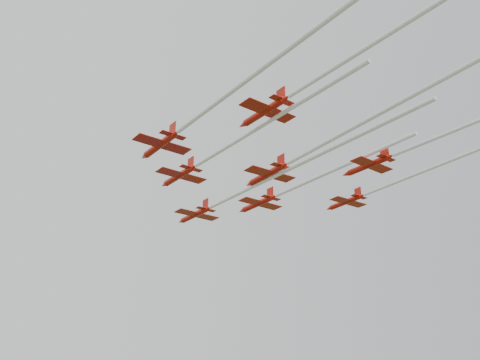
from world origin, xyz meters
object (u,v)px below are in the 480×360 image
object	(u,v)px
jet_lead	(241,192)
jet_row4_right	(465,126)
jet_row2_right	(286,191)
jet_row3_right	(427,170)
jet_row4_left	(343,62)
jet_row2_left	(213,155)
jet_row3_mid	(344,133)
jet_row3_left	(198,117)

from	to	relation	value
jet_lead	jet_row4_right	bearing A→B (deg)	-75.56
jet_row2_right	jet_row3_right	bearing A→B (deg)	-64.83
jet_row2_right	jet_row4_left	bearing A→B (deg)	-120.81
jet_row2_left	jet_lead	bearing A→B (deg)	27.71
jet_row3_mid	jet_row2_left	bearing A→B (deg)	114.04
jet_lead	jet_row3_mid	size ratio (longest dim) A/B	0.90
jet_row3_right	jet_row4_left	bearing A→B (deg)	-159.83
jet_row3_mid	jet_row4_right	size ratio (longest dim) A/B	1.12
jet_row2_right	jet_row3_mid	xyz separation A→B (m)	(-2.56, -26.28, -0.87)
jet_row3_right	jet_row3_mid	bearing A→B (deg)	-176.28
jet_row3_left	jet_row4_left	distance (m)	21.11
jet_row3_left	jet_row4_left	xyz separation A→B (m)	(14.80, -14.79, 2.78)
jet_row2_left	jet_row3_right	xyz separation A→B (m)	(34.78, -11.42, -2.30)
jet_row2_left	jet_row3_left	xyz separation A→B (m)	(-7.04, -15.82, -2.28)
jet_row3_right	jet_row4_left	world-z (taller)	jet_row4_left
jet_row2_right	jet_row4_right	bearing A→B (deg)	-87.40
jet_row3_mid	jet_row4_left	world-z (taller)	jet_row4_left
jet_row2_left	jet_row3_mid	distance (m)	23.57
jet_lead	jet_row3_left	world-z (taller)	jet_row3_left
jet_row2_left	jet_row4_right	size ratio (longest dim) A/B	0.82
jet_row2_right	jet_row4_right	world-z (taller)	jet_row2_right
jet_row3_right	jet_row4_right	distance (m)	16.13
jet_row3_mid	jet_row3_right	bearing A→B (deg)	4.34
jet_row3_left	jet_row4_right	bearing A→B (deg)	-33.24
jet_lead	jet_row2_left	xyz separation A→B (m)	(-8.05, -8.08, 2.74)
jet_row3_right	jet_row4_right	xyz separation A→B (m)	(-5.21, -15.26, -0.28)
jet_row4_right	jet_row2_left	bearing A→B (deg)	119.23
jet_row4_left	jet_row3_left	bearing A→B (deg)	117.31
jet_row3_mid	jet_row4_left	bearing A→B (deg)	-133.90
jet_lead	jet_row3_left	xyz separation A→B (m)	(-15.09, -23.91, 0.46)
jet_row3_left	jet_row3_right	world-z (taller)	jet_row3_left
jet_row2_left	jet_row4_left	distance (m)	31.59
jet_row4_right	jet_row3_right	bearing A→B (deg)	52.42
jet_row4_right	jet_row2_right	bearing A→B (deg)	90.91
jet_lead	jet_row4_left	world-z (taller)	jet_row4_left
jet_lead	jet_row3_mid	bearing A→B (deg)	-93.28
jet_row2_right	jet_row3_mid	bearing A→B (deg)	-112.60
jet_lead	jet_row3_right	world-z (taller)	jet_row3_right
jet_row3_mid	jet_row2_right	bearing A→B (deg)	69.82
jet_row2_right	jet_lead	bearing A→B (deg)	162.20
jet_lead	jet_row3_mid	world-z (taller)	jet_row3_mid
jet_row3_left	jet_row2_right	bearing A→B (deg)	27.71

